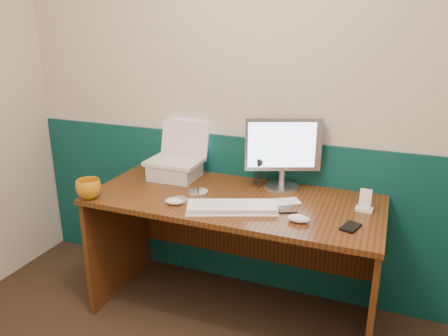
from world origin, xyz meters
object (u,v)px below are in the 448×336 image
at_px(monitor, 283,153).
at_px(camcorder, 260,170).
at_px(desk, 233,257).
at_px(keyboard, 232,208).
at_px(laptop, 174,142).
at_px(mug, 89,189).

relative_size(monitor, camcorder, 2.17).
height_order(desk, keyboard, keyboard).
distance_m(laptop, camcorder, 0.55).
bearing_deg(camcorder, laptop, -161.58).
xyz_separation_m(monitor, keyboard, (-0.16, -0.40, -0.20)).
xyz_separation_m(desk, keyboard, (0.05, -0.16, 0.39)).
xyz_separation_m(laptop, camcorder, (0.53, 0.06, -0.13)).
bearing_deg(monitor, camcorder, 163.86).
distance_m(laptop, keyboard, 0.63).
bearing_deg(keyboard, desk, 85.03).
height_order(monitor, mug, monitor).
bearing_deg(keyboard, monitor, 46.68).
height_order(monitor, keyboard, monitor).
height_order(desk, monitor, monitor).
bearing_deg(monitor, keyboard, -133.32).
xyz_separation_m(mug, camcorder, (0.82, 0.52, 0.05)).
bearing_deg(camcorder, mug, -135.51).
distance_m(desk, mug, 0.90).
bearing_deg(mug, keyboard, 9.67).
bearing_deg(camcorder, keyboard, -82.68).
bearing_deg(laptop, desk, -20.43).
distance_m(monitor, keyboard, 0.48).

